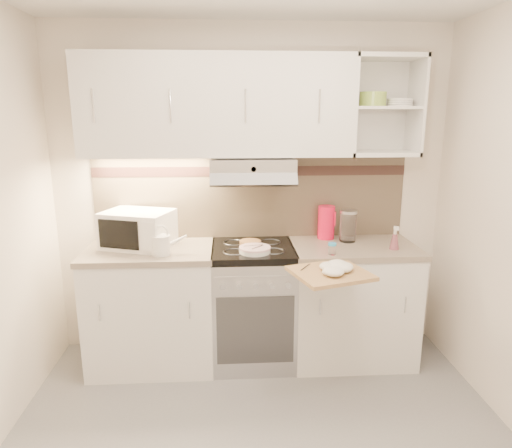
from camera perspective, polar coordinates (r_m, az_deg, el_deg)
name	(u,v)px	position (r m, az deg, el deg)	size (l,w,h in m)	color
room_shell	(261,156)	(2.48, 0.59, 8.48)	(3.04, 2.84, 2.52)	silver
base_cabinet_left	(153,309)	(3.54, -12.77, -10.32)	(0.90, 0.60, 0.86)	white
worktop_left	(150,251)	(3.39, -13.17, -3.35)	(0.92, 0.62, 0.04)	gray
base_cabinet_right	(351,304)	(3.62, 11.75, -9.76)	(0.90, 0.60, 0.86)	white
worktop_right	(354,248)	(3.47, 12.11, -2.91)	(0.92, 0.62, 0.04)	gray
electric_range	(253,304)	(3.49, -0.37, -9.95)	(0.60, 0.60, 0.90)	#B7B7BC
microwave	(138,229)	(3.42, -14.54, -0.63)	(0.56, 0.48, 0.27)	white
watering_can	(162,244)	(3.20, -11.65, -2.47)	(0.25, 0.13, 0.21)	white
plate_stack	(255,250)	(3.20, -0.15, -3.23)	(0.22, 0.22, 0.05)	white
bread_loaf	(250,243)	(3.36, -0.73, -2.42)	(0.16, 0.16, 0.04)	#B3603F
pink_pitcher	(326,222)	(3.58, 8.79, 0.22)	(0.14, 0.13, 0.26)	#F90D3A
glass_jar	(348,226)	(3.52, 11.43, -0.22)	(0.13, 0.13, 0.24)	silver
spice_jar	(332,249)	(3.19, 9.50, -3.05)	(0.06, 0.06, 0.08)	silver
spray_bottle	(395,240)	(3.41, 16.94, -1.89)	(0.07, 0.07, 0.18)	pink
cutting_board	(330,273)	(2.92, 9.27, -6.10)	(0.45, 0.40, 0.02)	tan
dish_towel	(337,268)	(2.87, 10.15, -5.43)	(0.27, 0.23, 0.07)	white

